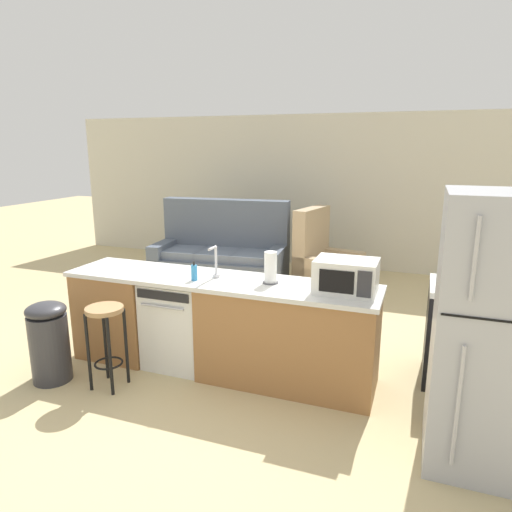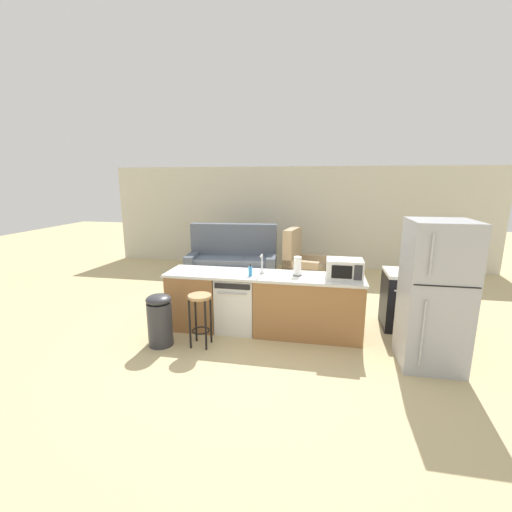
{
  "view_description": "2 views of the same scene",
  "coord_description": "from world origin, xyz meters",
  "px_view_note": "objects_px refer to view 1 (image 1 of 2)",
  "views": [
    {
      "loc": [
        1.87,
        -3.61,
        2.08
      ],
      "look_at": [
        0.21,
        0.84,
        0.92
      ],
      "focal_mm": 32.0,
      "sensor_mm": 36.0,
      "label": 1
    },
    {
      "loc": [
        0.96,
        -4.82,
        2.27
      ],
      "look_at": [
        0.02,
        0.14,
        1.14
      ],
      "focal_mm": 24.0,
      "sensor_mm": 36.0,
      "label": 2
    }
  ],
  "objects_px": {
    "stove_range": "(472,335)",
    "soap_bottle": "(194,272)",
    "trash_bin": "(49,341)",
    "microwave": "(346,276)",
    "dishwasher": "(181,322)",
    "bar_stool": "(106,330)",
    "couch": "(222,257)",
    "kettle": "(503,283)",
    "refrigerator": "(494,334)",
    "paper_towel_roll": "(271,268)",
    "armchair": "(323,266)"
  },
  "relations": [
    {
      "from": "armchair",
      "to": "microwave",
      "type": "bearing_deg",
      "value": -74.6
    },
    {
      "from": "microwave",
      "to": "kettle",
      "type": "distance_m",
      "value": 1.28
    },
    {
      "from": "armchair",
      "to": "paper_towel_roll",
      "type": "bearing_deg",
      "value": -87.75
    },
    {
      "from": "paper_towel_roll",
      "to": "bar_stool",
      "type": "relative_size",
      "value": 0.38
    },
    {
      "from": "kettle",
      "to": "couch",
      "type": "xyz_separation_m",
      "value": [
        -3.53,
        2.21,
        -0.59
      ]
    },
    {
      "from": "microwave",
      "to": "refrigerator",
      "type": "bearing_deg",
      "value": -27.88
    },
    {
      "from": "dishwasher",
      "to": "soap_bottle",
      "type": "height_order",
      "value": "soap_bottle"
    },
    {
      "from": "microwave",
      "to": "trash_bin",
      "type": "bearing_deg",
      "value": -164.05
    },
    {
      "from": "bar_stool",
      "to": "couch",
      "type": "distance_m",
      "value": 3.29
    },
    {
      "from": "trash_bin",
      "to": "stove_range",
      "type": "bearing_deg",
      "value": 19.68
    },
    {
      "from": "dishwasher",
      "to": "soap_bottle",
      "type": "relative_size",
      "value": 4.77
    },
    {
      "from": "refrigerator",
      "to": "couch",
      "type": "xyz_separation_m",
      "value": [
        -3.36,
        3.19,
        -0.51
      ]
    },
    {
      "from": "soap_bottle",
      "to": "kettle",
      "type": "bearing_deg",
      "value": 12.08
    },
    {
      "from": "dishwasher",
      "to": "refrigerator",
      "type": "distance_m",
      "value": 2.7
    },
    {
      "from": "couch",
      "to": "paper_towel_roll",
      "type": "bearing_deg",
      "value": -57.44
    },
    {
      "from": "armchair",
      "to": "bar_stool",
      "type": "bearing_deg",
      "value": -108.71
    },
    {
      "from": "kettle",
      "to": "trash_bin",
      "type": "bearing_deg",
      "value": -162.92
    },
    {
      "from": "paper_towel_roll",
      "to": "refrigerator",
      "type": "bearing_deg",
      "value": -19.0
    },
    {
      "from": "paper_towel_roll",
      "to": "bar_stool",
      "type": "xyz_separation_m",
      "value": [
        -1.27,
        -0.66,
        -0.5
      ]
    },
    {
      "from": "microwave",
      "to": "soap_bottle",
      "type": "bearing_deg",
      "value": -174.9
    },
    {
      "from": "soap_bottle",
      "to": "couch",
      "type": "distance_m",
      "value": 2.99
    },
    {
      "from": "trash_bin",
      "to": "couch",
      "type": "relative_size",
      "value": 0.36
    },
    {
      "from": "microwave",
      "to": "couch",
      "type": "relative_size",
      "value": 0.24
    },
    {
      "from": "paper_towel_roll",
      "to": "stove_range",
      "type": "bearing_deg",
      "value": 16.78
    },
    {
      "from": "dishwasher",
      "to": "microwave",
      "type": "bearing_deg",
      "value": -0.05
    },
    {
      "from": "stove_range",
      "to": "microwave",
      "type": "height_order",
      "value": "microwave"
    },
    {
      "from": "couch",
      "to": "trash_bin",
      "type": "bearing_deg",
      "value": -92.92
    },
    {
      "from": "stove_range",
      "to": "trash_bin",
      "type": "relative_size",
      "value": 1.22
    },
    {
      "from": "refrigerator",
      "to": "microwave",
      "type": "bearing_deg",
      "value": 152.12
    },
    {
      "from": "refrigerator",
      "to": "bar_stool",
      "type": "bearing_deg",
      "value": -178.51
    },
    {
      "from": "stove_range",
      "to": "trash_bin",
      "type": "xyz_separation_m",
      "value": [
        -3.53,
        -1.26,
        -0.07
      ]
    },
    {
      "from": "dishwasher",
      "to": "couch",
      "type": "height_order",
      "value": "couch"
    },
    {
      "from": "paper_towel_roll",
      "to": "couch",
      "type": "bearing_deg",
      "value": 122.56
    },
    {
      "from": "microwave",
      "to": "couch",
      "type": "height_order",
      "value": "couch"
    },
    {
      "from": "soap_bottle",
      "to": "kettle",
      "type": "xyz_separation_m",
      "value": [
        2.54,
        0.54,
        0.01
      ]
    },
    {
      "from": "dishwasher",
      "to": "refrigerator",
      "type": "height_order",
      "value": "refrigerator"
    },
    {
      "from": "paper_towel_roll",
      "to": "armchair",
      "type": "distance_m",
      "value": 2.85
    },
    {
      "from": "bar_stool",
      "to": "soap_bottle",
      "type": "bearing_deg",
      "value": 40.09
    },
    {
      "from": "stove_range",
      "to": "soap_bottle",
      "type": "distance_m",
      "value": 2.52
    },
    {
      "from": "trash_bin",
      "to": "microwave",
      "type": "bearing_deg",
      "value": 15.95
    },
    {
      "from": "paper_towel_roll",
      "to": "trash_bin",
      "type": "relative_size",
      "value": 0.38
    },
    {
      "from": "microwave",
      "to": "armchair",
      "type": "relative_size",
      "value": 0.42
    },
    {
      "from": "bar_stool",
      "to": "trash_bin",
      "type": "relative_size",
      "value": 1.0
    },
    {
      "from": "trash_bin",
      "to": "dishwasher",
      "type": "bearing_deg",
      "value": 37.48
    },
    {
      "from": "stove_range",
      "to": "soap_bottle",
      "type": "bearing_deg",
      "value": -164.24
    },
    {
      "from": "microwave",
      "to": "paper_towel_roll",
      "type": "height_order",
      "value": "paper_towel_roll"
    },
    {
      "from": "soap_bottle",
      "to": "bar_stool",
      "type": "bearing_deg",
      "value": -139.91
    },
    {
      "from": "bar_stool",
      "to": "armchair",
      "type": "height_order",
      "value": "armchair"
    },
    {
      "from": "kettle",
      "to": "trash_bin",
      "type": "relative_size",
      "value": 0.28
    },
    {
      "from": "kettle",
      "to": "armchair",
      "type": "height_order",
      "value": "armchair"
    }
  ]
}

